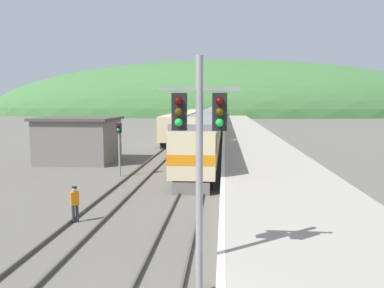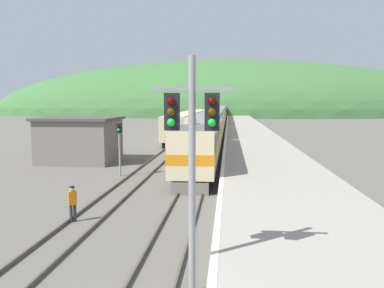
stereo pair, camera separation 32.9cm
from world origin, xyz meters
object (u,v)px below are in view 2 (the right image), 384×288
(express_train_lead_car, at_px, (202,140))
(signal_mast_main, at_px, (192,142))
(carriage_fourth, at_px, (220,114))
(signal_post_siding, at_px, (119,138))
(carriage_second, at_px, (213,124))
(siding_train, at_px, (190,122))
(track_worker, at_px, (73,202))
(carriage_fifth, at_px, (222,111))
(carriage_third, at_px, (218,117))

(express_train_lead_car, height_order, signal_mast_main, signal_mast_main)
(carriage_fourth, bearing_deg, signal_post_siding, -94.47)
(signal_mast_main, bearing_deg, signal_post_siding, 112.96)
(carriage_second, relative_size, siding_train, 0.51)
(signal_mast_main, height_order, signal_post_siding, signal_mast_main)
(signal_mast_main, height_order, track_worker, signal_mast_main)
(express_train_lead_car, distance_m, carriage_fifth, 91.77)
(carriage_fourth, bearing_deg, carriage_fifth, 90.00)
(carriage_fourth, xyz_separation_m, signal_post_siding, (-5.74, -73.50, 0.59))
(express_train_lead_car, bearing_deg, siding_train, 97.59)
(carriage_third, height_order, siding_train, carriage_third)
(track_worker, bearing_deg, express_train_lead_car, 72.54)
(carriage_fifth, bearing_deg, track_worker, -92.58)
(carriage_fourth, relative_size, signal_post_siding, 5.55)
(carriage_second, height_order, siding_train, carriage_second)
(express_train_lead_car, xyz_separation_m, track_worker, (-4.83, -15.37, -1.35))
(carriage_third, xyz_separation_m, signal_post_siding, (-5.74, -50.41, 0.59))
(express_train_lead_car, relative_size, track_worker, 12.29)
(carriage_fourth, distance_m, carriage_fifth, 23.09)
(track_worker, bearing_deg, carriage_second, 82.73)
(carriage_fifth, height_order, track_worker, carriage_fifth)
(express_train_lead_car, distance_m, carriage_fourth, 68.68)
(siding_train, xyz_separation_m, signal_post_siding, (-1.45, -37.00, 0.92))
(carriage_third, bearing_deg, carriage_second, -90.00)
(carriage_fourth, relative_size, siding_train, 0.51)
(carriage_fifth, xyz_separation_m, track_worker, (-4.83, -107.14, -1.33))
(signal_post_siding, relative_size, track_worker, 2.39)
(carriage_third, relative_size, siding_train, 0.51)
(carriage_second, bearing_deg, carriage_third, 90.00)
(siding_train, bearing_deg, carriage_third, 72.26)
(carriage_fifth, distance_m, siding_train, 59.74)
(signal_mast_main, relative_size, signal_post_siding, 1.68)
(carriage_second, height_order, carriage_fourth, same)
(carriage_fifth, height_order, siding_train, carriage_fifth)
(express_train_lead_car, relative_size, signal_post_siding, 5.14)
(carriage_second, height_order, carriage_third, same)
(carriage_second, xyz_separation_m, signal_mast_main, (1.24, -43.80, 2.11))
(carriage_fourth, xyz_separation_m, siding_train, (-4.29, -36.49, -0.33))
(carriage_fifth, relative_size, signal_mast_main, 3.30)
(carriage_fourth, height_order, track_worker, carriage_fourth)
(siding_train, relative_size, signal_mast_main, 6.43)
(track_worker, bearing_deg, carriage_fourth, 86.71)
(carriage_fifth, xyz_separation_m, signal_mast_main, (1.24, -113.07, 2.11))
(carriage_second, xyz_separation_m, carriage_third, (0.00, 23.09, 0.00))
(express_train_lead_car, bearing_deg, carriage_third, 90.00)
(express_train_lead_car, bearing_deg, signal_post_siding, -140.03)
(signal_mast_main, bearing_deg, carriage_third, 91.06)
(carriage_third, height_order, track_worker, carriage_third)
(carriage_third, distance_m, siding_train, 14.08)
(carriage_third, relative_size, track_worker, 13.27)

